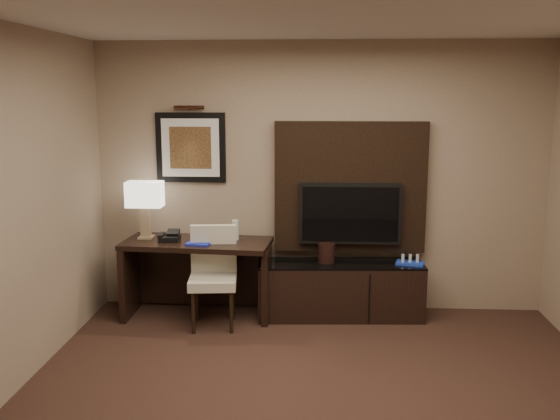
# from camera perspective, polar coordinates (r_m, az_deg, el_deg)

# --- Properties ---
(ceiling) EXTENTS (4.50, 5.00, 0.01)m
(ceiling) POSITION_cam_1_polar(r_m,az_deg,el_deg) (3.76, 4.08, 18.34)
(ceiling) COLOR silver
(ceiling) RESTS_ON wall_back
(wall_back) EXTENTS (4.50, 0.01, 2.70)m
(wall_back) POSITION_cam_1_polar(r_m,az_deg,el_deg) (6.28, 3.68, 2.95)
(wall_back) COLOR gray
(wall_back) RESTS_ON floor
(desk) EXTENTS (1.47, 0.72, 0.77)m
(desk) POSITION_cam_1_polar(r_m,az_deg,el_deg) (6.26, -7.52, -6.22)
(desk) COLOR black
(desk) RESTS_ON floor
(credenza) EXTENTS (1.63, 0.54, 0.55)m
(credenza) POSITION_cam_1_polar(r_m,az_deg,el_deg) (6.24, 5.53, -7.27)
(credenza) COLOR black
(credenza) RESTS_ON floor
(tv_wall_panel) EXTENTS (1.50, 0.12, 1.30)m
(tv_wall_panel) POSITION_cam_1_polar(r_m,az_deg,el_deg) (6.25, 6.43, 2.11)
(tv_wall_panel) COLOR black
(tv_wall_panel) RESTS_ON wall_back
(tv) EXTENTS (1.00, 0.08, 0.60)m
(tv) POSITION_cam_1_polar(r_m,az_deg,el_deg) (6.19, 6.42, -0.32)
(tv) COLOR black
(tv) RESTS_ON tv_wall_panel
(artwork) EXTENTS (0.70, 0.04, 0.70)m
(artwork) POSITION_cam_1_polar(r_m,az_deg,el_deg) (6.36, -8.15, 5.67)
(artwork) COLOR black
(artwork) RESTS_ON wall_back
(picture_light) EXTENTS (0.04, 0.04, 0.30)m
(picture_light) POSITION_cam_1_polar(r_m,az_deg,el_deg) (6.30, -8.31, 9.27)
(picture_light) COLOR #3F2014
(picture_light) RESTS_ON wall_back
(desk_chair) EXTENTS (0.48, 0.55, 0.91)m
(desk_chair) POSITION_cam_1_polar(r_m,az_deg,el_deg) (5.93, -6.15, -6.41)
(desk_chair) COLOR beige
(desk_chair) RESTS_ON floor
(table_lamp) EXTENTS (0.35, 0.20, 0.57)m
(table_lamp) POSITION_cam_1_polar(r_m,az_deg,el_deg) (6.30, -12.22, -0.02)
(table_lamp) COLOR tan
(table_lamp) RESTS_ON desk
(desk_phone) EXTENTS (0.19, 0.18, 0.10)m
(desk_phone) POSITION_cam_1_polar(r_m,az_deg,el_deg) (6.19, -10.05, -2.37)
(desk_phone) COLOR black
(desk_phone) RESTS_ON desk
(blue_folder) EXTENTS (0.26, 0.33, 0.02)m
(blue_folder) POSITION_cam_1_polar(r_m,az_deg,el_deg) (6.08, -7.25, -2.89)
(blue_folder) COLOR #1C2BB8
(blue_folder) RESTS_ON desk
(book) EXTENTS (0.15, 0.07, 0.21)m
(book) POSITION_cam_1_polar(r_m,az_deg,el_deg) (6.09, -6.61, -1.95)
(book) COLOR #C2BA98
(book) RESTS_ON desk
(water_bottle) EXTENTS (0.08, 0.08, 0.20)m
(water_bottle) POSITION_cam_1_polar(r_m,az_deg,el_deg) (6.15, -4.10, -1.83)
(water_bottle) COLOR silver
(water_bottle) RESTS_ON desk
(ice_bucket) EXTENTS (0.22, 0.22, 0.19)m
(ice_bucket) POSITION_cam_1_polar(r_m,az_deg,el_deg) (6.14, 4.27, -3.94)
(ice_bucket) COLOR black
(ice_bucket) RESTS_ON credenza
(minibar_tray) EXTENTS (0.30, 0.22, 0.10)m
(minibar_tray) POSITION_cam_1_polar(r_m,az_deg,el_deg) (6.19, 11.81, -4.45)
(minibar_tray) COLOR #1B39B0
(minibar_tray) RESTS_ON credenza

